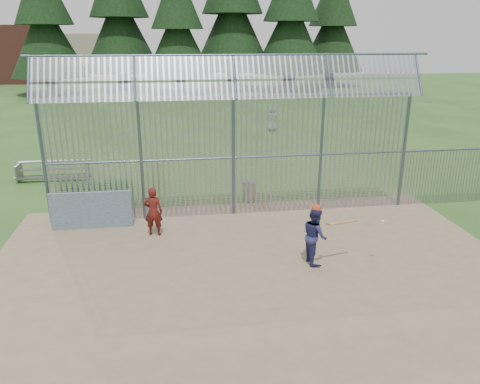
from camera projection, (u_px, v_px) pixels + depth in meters
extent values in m
plane|color=#2D511E|center=(251.00, 260.00, 12.82)|extent=(120.00, 120.00, 0.00)
cube|color=#756047|center=(254.00, 268.00, 12.35)|extent=(14.00, 10.00, 0.02)
cube|color=#38566B|center=(91.00, 210.00, 14.71)|extent=(2.50, 0.12, 1.20)
imported|color=navy|center=(315.00, 235.00, 12.42)|extent=(0.64, 0.79, 1.55)
imported|color=maroon|center=(153.00, 211.00, 14.15)|extent=(0.61, 0.45, 1.52)
imported|color=slate|center=(272.00, 119.00, 29.77)|extent=(0.79, 0.55, 1.55)
sphere|color=red|center=(316.00, 209.00, 12.18)|extent=(0.25, 0.25, 0.25)
cylinder|color=#AA7F4C|center=(343.00, 222.00, 12.25)|extent=(0.84, 0.24, 0.07)
sphere|color=#AA7F4C|center=(327.00, 223.00, 12.19)|extent=(0.09, 0.09, 0.09)
sphere|color=white|center=(383.00, 221.00, 12.18)|extent=(0.09, 0.09, 0.09)
cylinder|color=gray|center=(250.00, 192.00, 17.30)|extent=(0.52, 0.52, 0.70)
cylinder|color=#9EA0A5|center=(250.00, 182.00, 17.19)|extent=(0.56, 0.56, 0.05)
sphere|color=#9EA0A5|center=(250.00, 181.00, 17.17)|extent=(0.10, 0.10, 0.10)
cube|color=slate|center=(52.00, 177.00, 19.58)|extent=(3.00, 0.25, 0.05)
cube|color=gray|center=(53.00, 169.00, 19.83)|extent=(3.00, 0.25, 0.05)
cube|color=gray|center=(55.00, 161.00, 20.08)|extent=(3.00, 0.25, 0.05)
cube|color=slate|center=(19.00, 173.00, 19.67)|extent=(0.06, 0.90, 0.70)
cube|color=slate|center=(88.00, 170.00, 20.06)|extent=(0.06, 0.90, 0.70)
cylinder|color=#47566B|center=(44.00, 165.00, 14.64)|extent=(0.10, 0.10, 4.00)
cylinder|color=#47566B|center=(141.00, 161.00, 15.05)|extent=(0.10, 0.10, 4.00)
cylinder|color=#47566B|center=(233.00, 158.00, 15.46)|extent=(0.10, 0.10, 4.00)
cylinder|color=#47566B|center=(321.00, 154.00, 15.87)|extent=(0.10, 0.10, 4.00)
cylinder|color=#47566B|center=(404.00, 151.00, 16.28)|extent=(0.10, 0.10, 4.00)
cylinder|color=#47566B|center=(233.00, 97.00, 14.82)|extent=(12.00, 0.07, 0.07)
cylinder|color=#47566B|center=(233.00, 158.00, 15.46)|extent=(12.00, 0.06, 0.06)
cube|color=gray|center=(233.00, 158.00, 15.46)|extent=(12.00, 0.02, 4.00)
cube|color=gray|center=(235.00, 77.00, 14.26)|extent=(12.00, 0.77, 1.31)
cylinder|color=#47566B|center=(401.00, 179.00, 16.60)|extent=(0.08, 0.08, 2.00)
cylinder|color=#332319|center=(52.00, 79.00, 47.92)|extent=(1.19, 1.19, 3.06)
cylinder|color=#332319|center=(124.00, 74.00, 51.64)|extent=(1.33, 1.33, 3.42)
cylinder|color=#332319|center=(179.00, 79.00, 48.79)|extent=(1.12, 1.12, 2.88)
cylinder|color=#332319|center=(233.00, 73.00, 52.31)|extent=(1.40, 1.40, 3.60)
cylinder|color=#332319|center=(289.00, 75.00, 51.31)|extent=(1.26, 1.26, 3.24)
cylinder|color=#332319|center=(330.00, 73.00, 55.91)|extent=(1.19, 1.19, 3.06)
cube|color=brown|center=(12.00, 54.00, 60.26)|extent=(10.00, 8.00, 7.00)
cube|color=#B2A58C|center=(96.00, 56.00, 64.60)|extent=(8.00, 7.00, 6.00)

